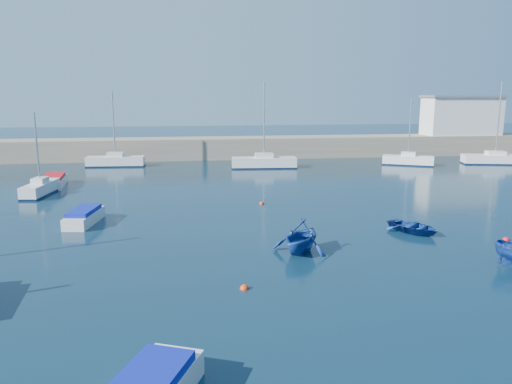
{
  "coord_description": "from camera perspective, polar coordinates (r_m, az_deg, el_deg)",
  "views": [
    {
      "loc": [
        -7.19,
        -17.64,
        8.27
      ],
      "look_at": [
        -2.5,
        15.37,
        1.6
      ],
      "focal_mm": 35.0,
      "sensor_mm": 36.0,
      "label": 1
    }
  ],
  "objects": [
    {
      "name": "ground",
      "position": [
        20.77,
        13.21,
        -12.47
      ],
      "size": [
        220.0,
        220.0,
        0.0
      ],
      "primitive_type": "plane",
      "color": "#0C2537",
      "rests_on": "ground"
    },
    {
      "name": "back_wall",
      "position": [
        64.42,
        -1.64,
        5.09
      ],
      "size": [
        96.0,
        4.5,
        2.6
      ],
      "primitive_type": "cube",
      "color": "gray",
      "rests_on": "ground"
    },
    {
      "name": "harbor_office",
      "position": [
        73.78,
        22.42,
        8.01
      ],
      "size": [
        10.0,
        4.0,
        5.0
      ],
      "primitive_type": "cube",
      "color": "silver",
      "rests_on": "back_wall"
    },
    {
      "name": "sailboat_3",
      "position": [
        44.55,
        -23.41,
        0.41
      ],
      "size": [
        2.09,
        5.13,
        6.74
      ],
      "rotation": [
        0.0,
        0.0,
        -0.14
      ],
      "color": "silver",
      "rests_on": "ground"
    },
    {
      "name": "sailboat_5",
      "position": [
        58.98,
        -15.75,
        3.45
      ],
      "size": [
        6.51,
        2.2,
        8.51
      ],
      "rotation": [
        0.0,
        0.0,
        1.51
      ],
      "color": "silver",
      "rests_on": "ground"
    },
    {
      "name": "sailboat_6",
      "position": [
        55.62,
        0.92,
        3.44
      ],
      "size": [
        7.25,
        2.5,
        9.37
      ],
      "rotation": [
        0.0,
        0.0,
        1.5
      ],
      "color": "silver",
      "rests_on": "ground"
    },
    {
      "name": "sailboat_7",
      "position": [
        60.42,
        16.98,
        3.53
      ],
      "size": [
        5.75,
        4.01,
        7.59
      ],
      "rotation": [
        0.0,
        0.0,
        1.09
      ],
      "color": "silver",
      "rests_on": "ground"
    },
    {
      "name": "sailboat_8",
      "position": [
        65.14,
        25.65,
        3.44
      ],
      "size": [
        7.58,
        3.66,
        9.5
      ],
      "rotation": [
        0.0,
        0.0,
        1.34
      ],
      "color": "silver",
      "rests_on": "ground"
    },
    {
      "name": "motorboat_1",
      "position": [
        33.84,
        -19.05,
        -2.66
      ],
      "size": [
        2.04,
        4.18,
        0.98
      ],
      "rotation": [
        0.0,
        0.0,
        -0.16
      ],
      "color": "silver",
      "rests_on": "ground"
    },
    {
      "name": "motorboat_2",
      "position": [
        48.37,
        -22.09,
        1.2
      ],
      "size": [
        2.19,
        5.03,
        1.01
      ],
      "rotation": [
        0.0,
        0.0,
        0.1
      ],
      "color": "silver",
      "rests_on": "ground"
    },
    {
      "name": "dinghy_center",
      "position": [
        31.47,
        17.54,
        -3.83
      ],
      "size": [
        3.62,
        3.99,
        0.68
      ],
      "primitive_type": "imported",
      "rotation": [
        0.0,
        0.0,
        0.51
      ],
      "color": "navy",
      "rests_on": "ground"
    },
    {
      "name": "dinghy_left",
      "position": [
        26.24,
        5.16,
        -5.05
      ],
      "size": [
        4.39,
        4.49,
        1.8
      ],
      "primitive_type": "imported",
      "rotation": [
        0.0,
        0.0,
        -0.62
      ],
      "color": "navy",
      "rests_on": "ground"
    },
    {
      "name": "buoy_0",
      "position": [
        21.78,
        -1.33,
        -11.01
      ],
      "size": [
        0.4,
        0.4,
        0.4
      ],
      "primitive_type": "sphere",
      "color": "red",
      "rests_on": "ground"
    },
    {
      "name": "buoy_1",
      "position": [
        31.89,
        26.65,
        -4.95
      ],
      "size": [
        0.38,
        0.38,
        0.38
      ],
      "primitive_type": "sphere",
      "color": "red",
      "rests_on": "ground"
    },
    {
      "name": "buoy_3",
      "position": [
        37.68,
        0.67,
        -1.37
      ],
      "size": [
        0.38,
        0.38,
        0.38
      ],
      "primitive_type": "sphere",
      "color": "red",
      "rests_on": "ground"
    }
  ]
}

